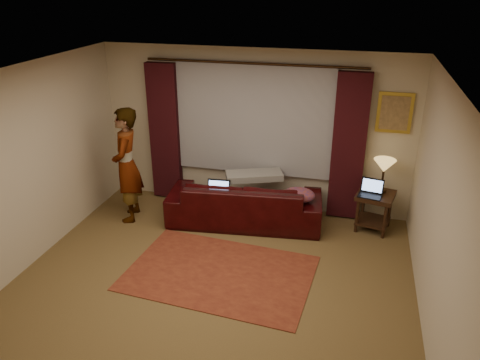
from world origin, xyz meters
The scene contains 20 objects.
floor centered at (0.00, 0.00, -0.01)m, with size 5.00×5.00×0.01m, color brown.
ceiling centered at (0.00, 0.00, 2.60)m, with size 5.00×5.00×0.02m, color silver.
wall_back centered at (0.00, 2.50, 1.30)m, with size 5.00×0.02×2.60m, color beige.
wall_front centered at (0.00, -2.50, 1.30)m, with size 5.00×0.02×2.60m, color beige.
wall_left centered at (-2.50, 0.00, 1.30)m, with size 0.02×5.00×2.60m, color beige.
wall_right centered at (2.50, 0.00, 1.30)m, with size 0.02×5.00×2.60m, color beige.
sheer_curtain centered at (0.00, 2.44, 1.50)m, with size 2.50×0.05×1.80m, color gray.
drape_left centered at (-1.50, 2.39, 1.18)m, with size 0.50×0.14×2.30m, color black.
drape_right centered at (1.50, 2.39, 1.18)m, with size 0.50×0.14×2.30m, color black.
curtain_rod centered at (0.00, 2.39, 2.38)m, with size 0.04×0.04×3.40m, color black.
picture_frame centered at (2.10, 2.47, 1.75)m, with size 0.50×0.04×0.60m, color gold.
sofa centered at (0.01, 1.84, 0.48)m, with size 2.36×1.02×0.95m, color black.
throw_blanket centered at (0.10, 2.08, 0.96)m, with size 0.88×0.35×0.10m, color gray.
clothing_pile centered at (0.86, 1.79, 0.58)m, with size 0.48×0.37×0.20m, color brown.
laptop_sofa centered at (-0.35, 1.58, 0.60)m, with size 0.35×0.38×0.25m, color black, non-canonical shape.
area_rug centered at (0.03, 0.39, 0.01)m, with size 2.38×1.58×0.01m, color maroon.
end_table centered at (1.97, 2.10, 0.30)m, with size 0.52×0.52×0.60m, color black.
tiffany_lamp centered at (2.04, 2.18, 0.86)m, with size 0.32×0.32×0.52m, color olive, non-canonical shape.
laptop_table centered at (1.88, 1.97, 0.72)m, with size 0.33×0.36×0.24m, color black, non-canonical shape.
person centered at (-1.78, 1.52, 0.90)m, with size 0.53×0.53×1.81m, color gray.
Camera 1 is at (1.57, -4.51, 3.59)m, focal length 35.00 mm.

